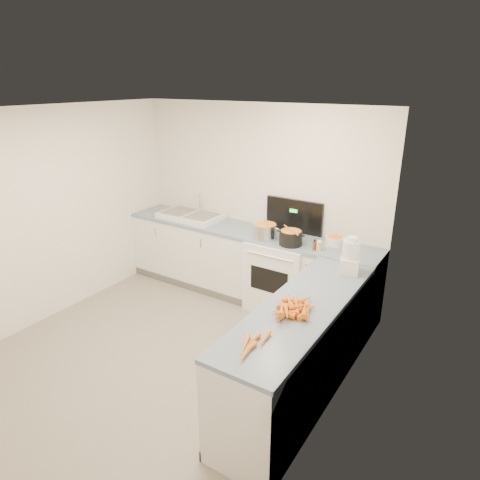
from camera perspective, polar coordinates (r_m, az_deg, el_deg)
The scene contains 19 objects.
floor at distance 4.75m, azimuth -10.64°, elevation -15.31°, with size 3.50×4.00×0.00m, color gray, non-canonical shape.
ceiling at distance 3.87m, azimuth -13.16°, elevation 16.31°, with size 3.50×4.00×0.00m, color white, non-canonical shape.
wall_back at distance 5.66m, azimuth 2.36°, elevation 5.19°, with size 3.50×2.50×0.00m, color white, non-canonical shape.
wall_left at distance 5.46m, azimuth -25.16°, elevation 2.62°, with size 4.00×2.50×0.00m, color white, non-canonical shape.
wall_right at distance 3.26m, azimuth 11.21°, elevation -7.33°, with size 4.00×2.50×0.00m, color white, non-canonical shape.
counter_back at distance 5.68m, azimuth 0.71°, elevation -3.09°, with size 3.50×0.62×0.94m.
counter_right at distance 4.00m, azimuth 7.98°, elevation -14.45°, with size 0.62×2.20×0.94m.
stove at distance 5.42m, azimuth 5.58°, elevation -4.36°, with size 0.76×0.65×1.36m.
sink at distance 6.00m, azimuth -6.59°, elevation 3.25°, with size 0.86×0.52×0.31m.
steel_pot at distance 5.18m, azimuth 3.38°, elevation 1.05°, with size 0.28×0.28×0.21m, color silver.
black_pot at distance 5.02m, azimuth 6.78°, elevation 0.18°, with size 0.27×0.27×0.19m, color black.
wooden_spoon at distance 4.98m, azimuth 6.83°, elevation 1.32°, with size 0.02×0.02×0.37m, color #AD7A47.
mixing_bowl at distance 5.10m, azimuth 12.53°, elevation -0.12°, with size 0.22×0.22×0.10m, color white.
extract_bottle at distance 4.91m, azimuth 9.90°, elevation -0.76°, with size 0.04×0.04×0.10m, color #593319.
spice_jar at distance 4.90m, azimuth 10.51°, elevation -0.85°, with size 0.06×0.06×0.10m, color #E5B266.
food_processor at distance 4.38m, azimuth 14.51°, elevation -2.25°, with size 0.23×0.26×0.38m.
carrot_pile at distance 3.64m, azimuth 7.15°, elevation -8.88°, with size 0.37×0.51×0.09m.
peeled_carrots at distance 3.18m, azimuth 1.54°, elevation -13.79°, with size 0.18×0.43×0.04m.
peelings at distance 6.13m, azimuth -8.03°, elevation 3.95°, with size 0.19×0.23×0.01m.
Camera 1 is at (2.74, -2.72, 2.76)m, focal length 32.00 mm.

